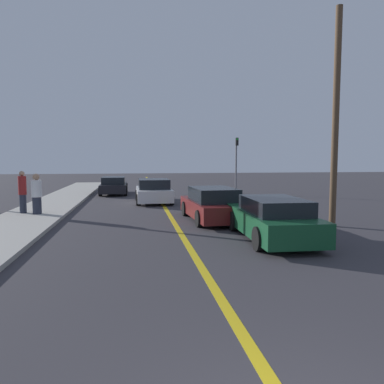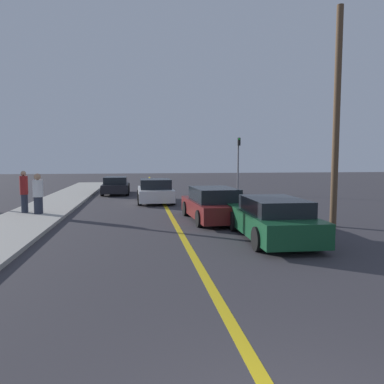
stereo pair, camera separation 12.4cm
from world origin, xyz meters
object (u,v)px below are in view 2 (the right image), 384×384
(pedestrian_mid_group, at_px, (24,192))
(utility_pole, at_px, (336,119))
(pedestrian_near_curb, at_px, (38,194))
(car_ahead_center, at_px, (213,205))
(car_parked_left_lot, at_px, (116,186))
(traffic_light, at_px, (238,159))
(car_near_right_lane, at_px, (272,219))
(car_far_distant, at_px, (155,191))

(pedestrian_mid_group, distance_m, utility_pole, 13.11)
(pedestrian_near_curb, height_order, utility_pole, utility_pole)
(car_ahead_center, xyz_separation_m, car_parked_left_lot, (-4.55, 11.88, -0.04))
(car_ahead_center, distance_m, traffic_light, 11.92)
(pedestrian_near_curb, relative_size, pedestrian_mid_group, 0.95)
(car_parked_left_lot, xyz_separation_m, traffic_light, (8.59, -0.80, 1.83))
(car_near_right_lane, distance_m, car_far_distant, 10.73)
(car_far_distant, xyz_separation_m, traffic_light, (6.07, 4.55, 1.79))
(car_parked_left_lot, height_order, pedestrian_near_curb, pedestrian_near_curb)
(car_far_distant, distance_m, traffic_light, 7.79)
(car_far_distant, bearing_deg, car_near_right_lane, -73.64)
(car_far_distant, distance_m, utility_pole, 10.98)
(car_near_right_lane, distance_m, car_ahead_center, 3.89)
(pedestrian_mid_group, distance_m, traffic_light, 14.84)
(car_ahead_center, relative_size, car_far_distant, 1.10)
(traffic_light, bearing_deg, pedestrian_near_curb, -141.21)
(car_near_right_lane, xyz_separation_m, pedestrian_near_curb, (-8.36, 5.74, 0.35))
(car_near_right_lane, bearing_deg, utility_pole, 32.14)
(car_far_distant, bearing_deg, pedestrian_mid_group, -145.51)
(car_near_right_lane, bearing_deg, car_far_distant, 108.44)
(car_parked_left_lot, xyz_separation_m, utility_pole, (8.68, -13.81, 3.34))
(car_far_distant, bearing_deg, traffic_light, 36.13)
(car_far_distant, xyz_separation_m, utility_pole, (6.17, -8.46, 3.30))
(car_far_distant, height_order, pedestrian_near_curb, pedestrian_near_curb)
(car_near_right_lane, relative_size, utility_pole, 0.59)
(pedestrian_near_curb, height_order, pedestrian_mid_group, pedestrian_mid_group)
(car_parked_left_lot, bearing_deg, car_near_right_lane, -70.55)
(car_near_right_lane, height_order, pedestrian_mid_group, pedestrian_mid_group)
(car_near_right_lane, height_order, car_ahead_center, car_ahead_center)
(car_parked_left_lot, bearing_deg, utility_pole, -58.35)
(car_near_right_lane, height_order, traffic_light, traffic_light)
(traffic_light, bearing_deg, car_near_right_lane, -101.16)
(pedestrian_mid_group, relative_size, traffic_light, 0.46)
(pedestrian_mid_group, xyz_separation_m, utility_pole, (12.04, -4.31, 2.88))
(car_far_distant, height_order, pedestrian_mid_group, pedestrian_mid_group)
(traffic_light, height_order, utility_pole, utility_pole)
(car_near_right_lane, bearing_deg, traffic_light, 80.21)
(utility_pole, bearing_deg, car_near_right_lane, -149.22)
(car_near_right_lane, distance_m, utility_pole, 4.82)
(car_parked_left_lot, xyz_separation_m, pedestrian_near_curb, (-2.69, -9.87, 0.39))
(pedestrian_near_curb, relative_size, traffic_light, 0.44)
(car_far_distant, bearing_deg, car_parked_left_lot, 114.44)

